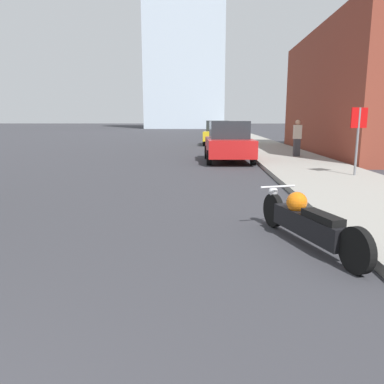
{
  "coord_description": "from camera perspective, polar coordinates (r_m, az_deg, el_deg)",
  "views": [
    {
      "loc": [
        2.03,
        -0.55,
        1.81
      ],
      "look_at": [
        1.75,
        5.91,
        0.56
      ],
      "focal_mm": 35.0,
      "sensor_mm": 36.0,
      "label": 1
    }
  ],
  "objects": [
    {
      "name": "sidewalk",
      "position": [
        40.76,
        7.78,
        8.38
      ],
      "size": [
        3.33,
        240.0,
        0.15
      ],
      "color": "gray",
      "rests_on": "ground_plane"
    },
    {
      "name": "distant_tower",
      "position": [
        89.78,
        -0.96,
        26.78
      ],
      "size": [
        16.61,
        16.61,
        52.7
      ],
      "color": "silver",
      "rests_on": "ground_plane"
    },
    {
      "name": "motorcycle",
      "position": [
        5.71,
        16.99,
        -4.25
      ],
      "size": [
        1.05,
        2.55,
        0.74
      ],
      "rotation": [
        0.0,
        0.0,
        0.32
      ],
      "color": "black",
      "rests_on": "ground_plane"
    },
    {
      "name": "parked_car_red",
      "position": [
        16.52,
        5.59,
        7.58
      ],
      "size": [
        2.13,
        4.18,
        1.77
      ],
      "rotation": [
        0.0,
        0.0,
        0.04
      ],
      "color": "red",
      "rests_on": "ground_plane"
    },
    {
      "name": "parked_car_yellow",
      "position": [
        27.96,
        3.96,
        8.99
      ],
      "size": [
        2.2,
        4.41,
        1.77
      ],
      "rotation": [
        0.0,
        0.0,
        -0.08
      ],
      "color": "gold",
      "rests_on": "ground_plane"
    },
    {
      "name": "parked_car_silver",
      "position": [
        38.25,
        3.94,
        9.5
      ],
      "size": [
        2.09,
        4.29,
        1.74
      ],
      "rotation": [
        0.0,
        0.0,
        -0.07
      ],
      "color": "#BCBCC1",
      "rests_on": "ground_plane"
    },
    {
      "name": "parked_car_green",
      "position": [
        51.3,
        3.59,
        9.77
      ],
      "size": [
        2.23,
        4.54,
        1.57
      ],
      "rotation": [
        0.0,
        0.0,
        -0.1
      ],
      "color": "#1E6B33",
      "rests_on": "ground_plane"
    },
    {
      "name": "stop_sign",
      "position": [
        12.39,
        24.0,
        8.71
      ],
      "size": [
        0.57,
        0.26,
        2.02
      ],
      "color": "slate",
      "rests_on": "sidewalk"
    },
    {
      "name": "pedestrian",
      "position": [
        18.07,
        15.73,
        7.97
      ],
      "size": [
        0.36,
        0.23,
        1.67
      ],
      "color": "#38383D",
      "rests_on": "sidewalk"
    }
  ]
}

